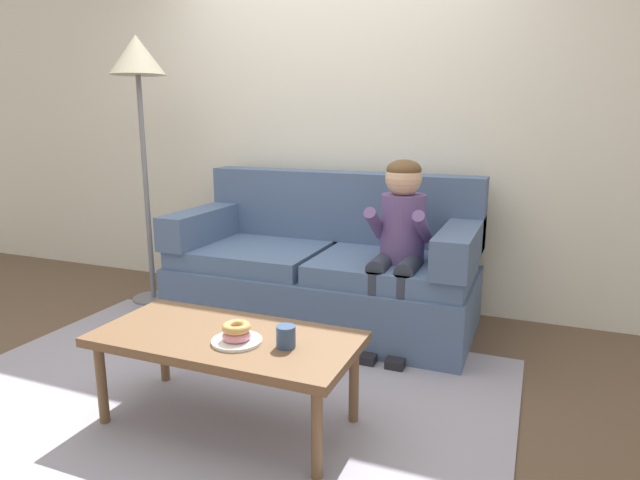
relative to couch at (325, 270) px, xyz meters
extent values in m
plane|color=brown|center=(-0.12, -0.85, -0.35)|extent=(10.00, 10.00, 0.00)
cube|color=silver|center=(-0.12, 0.55, 1.05)|extent=(8.00, 0.10, 2.80)
cube|color=#9993A3|center=(-0.12, -1.10, -0.34)|extent=(2.78, 1.84, 0.01)
cube|color=slate|center=(0.00, -0.05, -0.16)|extent=(1.93, 0.90, 0.38)
cube|color=slate|center=(-0.48, -0.10, 0.09)|extent=(0.93, 0.74, 0.12)
cube|color=slate|center=(0.48, -0.10, 0.09)|extent=(0.93, 0.74, 0.12)
cube|color=slate|center=(0.00, 0.30, 0.39)|extent=(1.93, 0.20, 0.47)
cube|color=slate|center=(-0.87, -0.05, 0.26)|extent=(0.20, 0.90, 0.22)
cube|color=slate|center=(0.87, -0.05, 0.26)|extent=(0.20, 0.90, 0.22)
cube|color=brown|center=(0.07, -1.33, 0.05)|extent=(1.14, 0.55, 0.04)
cylinder|color=brown|center=(-0.44, -1.55, -0.16)|extent=(0.04, 0.04, 0.38)
cylinder|color=brown|center=(0.58, -1.55, -0.16)|extent=(0.04, 0.04, 0.38)
cylinder|color=brown|center=(-0.44, -1.12, -0.16)|extent=(0.04, 0.04, 0.38)
cylinder|color=brown|center=(0.58, -1.12, -0.16)|extent=(0.04, 0.04, 0.38)
cylinder|color=#664C84|center=(0.54, -0.13, 0.35)|extent=(0.26, 0.26, 0.40)
sphere|color=#DBAD89|center=(0.54, -0.15, 0.65)|extent=(0.21, 0.21, 0.21)
ellipsoid|color=brown|center=(0.54, -0.15, 0.69)|extent=(0.20, 0.20, 0.12)
cylinder|color=#333847|center=(0.46, -0.28, 0.16)|extent=(0.11, 0.30, 0.11)
cylinder|color=#333847|center=(0.46, -0.43, -0.07)|extent=(0.09, 0.09, 0.44)
cube|color=black|center=(0.46, -0.48, -0.32)|extent=(0.10, 0.20, 0.06)
cylinder|color=#664C84|center=(0.40, -0.24, 0.39)|extent=(0.07, 0.29, 0.23)
cylinder|color=#333847|center=(0.62, -0.28, 0.16)|extent=(0.11, 0.30, 0.11)
cylinder|color=#333847|center=(0.62, -0.43, -0.07)|extent=(0.09, 0.09, 0.44)
cube|color=black|center=(0.62, -0.48, -0.32)|extent=(0.10, 0.20, 0.06)
cylinder|color=#664C84|center=(0.68, -0.24, 0.39)|extent=(0.07, 0.29, 0.23)
cylinder|color=white|center=(0.15, -1.39, 0.08)|extent=(0.21, 0.21, 0.01)
torus|color=pink|center=(0.15, -1.39, 0.11)|extent=(0.15, 0.15, 0.04)
torus|color=tan|center=(0.15, -1.39, 0.14)|extent=(0.14, 0.14, 0.04)
cylinder|color=#334C72|center=(0.36, -1.35, 0.12)|extent=(0.08, 0.08, 0.09)
cube|color=gold|center=(-0.60, -0.84, -0.32)|extent=(0.16, 0.09, 0.05)
cylinder|color=gold|center=(-0.68, -0.84, -0.32)|extent=(0.06, 0.06, 0.05)
cylinder|color=gold|center=(-0.51, -0.84, -0.32)|extent=(0.06, 0.06, 0.05)
cylinder|color=slate|center=(-1.33, -0.10, -0.33)|extent=(0.30, 0.30, 0.03)
cylinder|color=slate|center=(-1.33, -0.10, 0.50)|extent=(0.04, 0.04, 1.64)
cone|color=beige|center=(-1.33, -0.10, 1.40)|extent=(0.38, 0.38, 0.26)
camera|label=1|loc=(1.27, -3.21, 0.99)|focal=30.53mm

